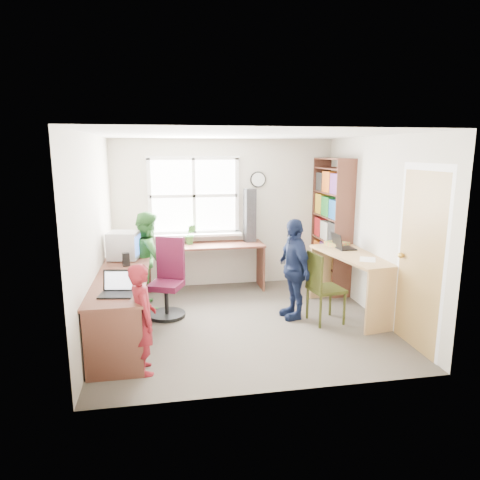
{
  "coord_description": "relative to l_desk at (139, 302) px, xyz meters",
  "views": [
    {
      "loc": [
        -0.96,
        -5.2,
        2.2
      ],
      "look_at": [
        0.0,
        0.25,
        1.05
      ],
      "focal_mm": 32.0,
      "sensor_mm": 36.0,
      "label": 1
    }
  ],
  "objects": [
    {
      "name": "room",
      "position": [
        1.32,
        0.38,
        0.76
      ],
      "size": [
        3.64,
        3.44,
        2.44
      ],
      "color": "#433D35",
      "rests_on": "ground"
    },
    {
      "name": "l_desk",
      "position": [
        0.0,
        0.0,
        0.0
      ],
      "size": [
        2.38,
        2.95,
        0.75
      ],
      "color": "brown",
      "rests_on": "ground"
    },
    {
      "name": "right_desk",
      "position": [
        2.89,
        0.36,
        0.15
      ],
      "size": [
        0.89,
        1.54,
        0.84
      ],
      "rotation": [
        0.0,
        0.0,
        0.16
      ],
      "color": "tan",
      "rests_on": "ground"
    },
    {
      "name": "bookshelf",
      "position": [
        2.96,
        1.47,
        0.55
      ],
      "size": [
        0.3,
        1.02,
        2.1
      ],
      "color": "brown",
      "rests_on": "ground"
    },
    {
      "name": "swivel_chair",
      "position": [
        0.35,
        0.71,
        0.0
      ],
      "size": [
        0.64,
        0.64,
        1.06
      ],
      "rotation": [
        0.0,
        0.0,
        -0.39
      ],
      "color": "black",
      "rests_on": "ground"
    },
    {
      "name": "wooden_chair",
      "position": [
        2.3,
        0.1,
        0.05
      ],
      "size": [
        0.46,
        0.46,
        0.94
      ],
      "rotation": [
        0.0,
        0.0,
        0.16
      ],
      "color": "#2E3311",
      "rests_on": "ground"
    },
    {
      "name": "crt_monitor",
      "position": [
        -0.23,
        0.94,
        0.49
      ],
      "size": [
        0.45,
        0.41,
        0.38
      ],
      "rotation": [
        0.0,
        0.0,
        -0.18
      ],
      "color": "#B6B4B9",
      "rests_on": "l_desk"
    },
    {
      "name": "laptop_left",
      "position": [
        -0.17,
        -0.53,
        0.35
      ],
      "size": [
        0.38,
        0.33,
        0.23
      ],
      "rotation": [
        0.0,
        0.0,
        -0.16
      ],
      "color": "black",
      "rests_on": "l_desk"
    },
    {
      "name": "laptop_right",
      "position": [
        2.81,
        0.7,
        0.43
      ],
      "size": [
        0.28,
        0.33,
        0.22
      ],
      "rotation": [
        0.0,
        0.0,
        1.6
      ],
      "color": "black",
      "rests_on": "right_desk"
    },
    {
      "name": "speaker_a",
      "position": [
        -0.18,
        0.59,
        0.38
      ],
      "size": [
        0.1,
        0.1,
        0.17
      ],
      "rotation": [
        0.0,
        0.0,
        0.2
      ],
      "color": "black",
      "rests_on": "l_desk"
    },
    {
      "name": "speaker_b",
      "position": [
        -0.17,
        1.12,
        0.38
      ],
      "size": [
        0.11,
        0.11,
        0.17
      ],
      "rotation": [
        0.0,
        0.0,
        -0.26
      ],
      "color": "black",
      "rests_on": "l_desk"
    },
    {
      "name": "cd_tower",
      "position": [
        1.69,
        1.81,
        0.73
      ],
      "size": [
        0.2,
        0.18,
        0.86
      ],
      "rotation": [
        0.0,
        0.0,
        0.16
      ],
      "color": "black",
      "rests_on": "l_desk"
    },
    {
      "name": "game_box",
      "position": [
        2.83,
        0.92,
        0.41
      ],
      "size": [
        0.35,
        0.35,
        0.05
      ],
      "rotation": [
        0.0,
        0.0,
        0.35
      ],
      "color": "red",
      "rests_on": "right_desk"
    },
    {
      "name": "paper_a",
      "position": [
        -0.12,
        -0.21,
        0.3
      ],
      "size": [
        0.32,
        0.38,
        0.0
      ],
      "rotation": [
        0.0,
        0.0,
        0.36
      ],
      "color": "white",
      "rests_on": "l_desk"
    },
    {
      "name": "paper_b",
      "position": [
        2.89,
        0.05,
        0.38
      ],
      "size": [
        0.3,
        0.33,
        0.0
      ],
      "rotation": [
        0.0,
        0.0,
        -0.47
      ],
      "color": "white",
      "rests_on": "right_desk"
    },
    {
      "name": "potted_plant",
      "position": [
        0.73,
        1.76,
        0.46
      ],
      "size": [
        0.2,
        0.17,
        0.32
      ],
      "primitive_type": "imported",
      "rotation": [
        0.0,
        0.0,
        -0.13
      ],
      "color": "#367C31",
      "rests_on": "l_desk"
    },
    {
      "name": "person_red",
      "position": [
        0.09,
        -0.81,
        0.11
      ],
      "size": [
        0.36,
        0.46,
        1.13
      ],
      "primitive_type": "imported",
      "rotation": [
        0.0,
        0.0,
        1.8
      ],
      "color": "maroon",
      "rests_on": "ground"
    },
    {
      "name": "person_green",
      "position": [
        0.09,
        1.14,
        0.23
      ],
      "size": [
        0.6,
        0.73,
        1.38
      ],
      "primitive_type": "imported",
      "rotation": [
        0.0,
        0.0,
        1.7
      ],
      "color": "#2F6F2C",
      "rests_on": "ground"
    },
    {
      "name": "person_navy",
      "position": [
        2.0,
        0.35,
        0.22
      ],
      "size": [
        0.44,
        0.83,
        1.35
      ],
      "primitive_type": "imported",
      "rotation": [
        0.0,
        0.0,
        -1.43
      ],
      "color": "#131C3B",
      "rests_on": "ground"
    }
  ]
}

